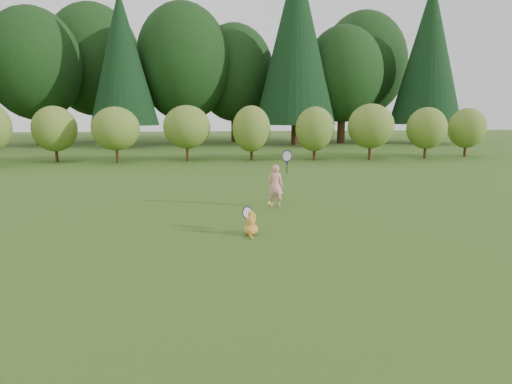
{
  "coord_description": "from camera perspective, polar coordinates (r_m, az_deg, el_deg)",
  "views": [
    {
      "loc": [
        -0.85,
        -7.62,
        2.25
      ],
      "look_at": [
        0.2,
        0.8,
        0.7
      ],
      "focal_mm": 30.0,
      "sensor_mm": 36.0,
      "label": 1
    }
  ],
  "objects": [
    {
      "name": "child",
      "position": [
        10.48,
        2.63,
        0.99
      ],
      "size": [
        0.61,
        0.4,
        1.55
      ],
      "rotation": [
        0.0,
        0.0,
        2.99
      ],
      "color": "pink",
      "rests_on": "ground"
    },
    {
      "name": "ground",
      "position": [
        7.99,
        -0.72,
        -6.0
      ],
      "size": [
        100.0,
        100.0,
        0.0
      ],
      "primitive_type": "plane",
      "color": "#2E5317",
      "rests_on": "ground"
    },
    {
      "name": "cat",
      "position": [
        8.1,
        -0.71,
        -4.03
      ],
      "size": [
        0.44,
        0.7,
        0.61
      ],
      "rotation": [
        0.0,
        0.0,
        -0.33
      ],
      "color": "orange",
      "rests_on": "ground"
    },
    {
      "name": "woodland_backdrop",
      "position": [
        31.08,
        -5.8,
        20.03
      ],
      "size": [
        48.0,
        10.0,
        15.0
      ],
      "primitive_type": null,
      "color": "black",
      "rests_on": "ground"
    },
    {
      "name": "shrub_row",
      "position": [
        20.65,
        -4.8,
        7.96
      ],
      "size": [
        28.0,
        3.0,
        2.8
      ],
      "primitive_type": null,
      "color": "olive",
      "rests_on": "ground"
    },
    {
      "name": "tennis_ball",
      "position": [
        8.15,
        1.76,
        -1.48
      ],
      "size": [
        0.07,
        0.07,
        0.07
      ],
      "color": "yellow",
      "rests_on": "ground"
    }
  ]
}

